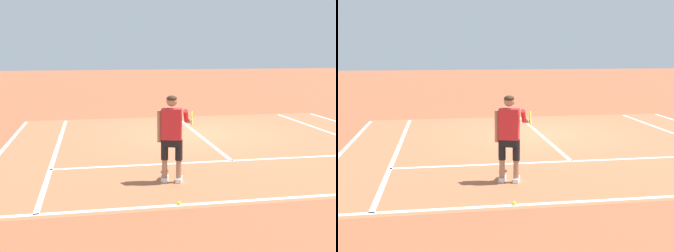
# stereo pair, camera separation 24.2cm
# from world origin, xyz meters

# --- Properties ---
(ground_plane) EXTENTS (80.00, 80.00, 0.00)m
(ground_plane) POSITION_xyz_m (0.00, 0.00, 0.00)
(ground_plane) COLOR #9E5133
(court_inner_surface) EXTENTS (10.98, 9.39, 0.00)m
(court_inner_surface) POSITION_xyz_m (0.00, -1.45, 0.00)
(court_inner_surface) COLOR #B2603D
(court_inner_surface) RESTS_ON ground
(line_baseline) EXTENTS (10.98, 0.10, 0.01)m
(line_baseline) POSITION_xyz_m (0.00, -5.95, 0.00)
(line_baseline) COLOR white
(line_baseline) RESTS_ON ground
(line_service) EXTENTS (8.23, 0.10, 0.01)m
(line_service) POSITION_xyz_m (0.00, -3.36, 0.00)
(line_service) COLOR white
(line_service) RESTS_ON ground
(line_centre_service) EXTENTS (0.10, 6.40, 0.01)m
(line_centre_service) POSITION_xyz_m (0.00, -0.16, 0.00)
(line_centre_service) COLOR white
(line_centre_service) RESTS_ON ground
(line_singles_left) EXTENTS (0.10, 8.99, 0.01)m
(line_singles_left) POSITION_xyz_m (-4.12, -1.45, 0.00)
(line_singles_left) COLOR white
(line_singles_left) RESTS_ON ground
(line_doubles_left) EXTENTS (0.10, 8.99, 0.01)m
(line_doubles_left) POSITION_xyz_m (-5.49, -1.45, 0.00)
(line_doubles_left) COLOR white
(line_doubles_left) RESTS_ON ground
(tennis_player) EXTENTS (0.90, 1.02, 1.71)m
(tennis_player) POSITION_xyz_m (-1.67, -4.65, 0.99)
(tennis_player) COLOR white
(tennis_player) RESTS_ON ground
(tennis_ball_near_feet) EXTENTS (0.07, 0.07, 0.07)m
(tennis_ball_near_feet) POSITION_xyz_m (-1.80, -5.93, 0.03)
(tennis_ball_near_feet) COLOR #CCE02D
(tennis_ball_near_feet) RESTS_ON ground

